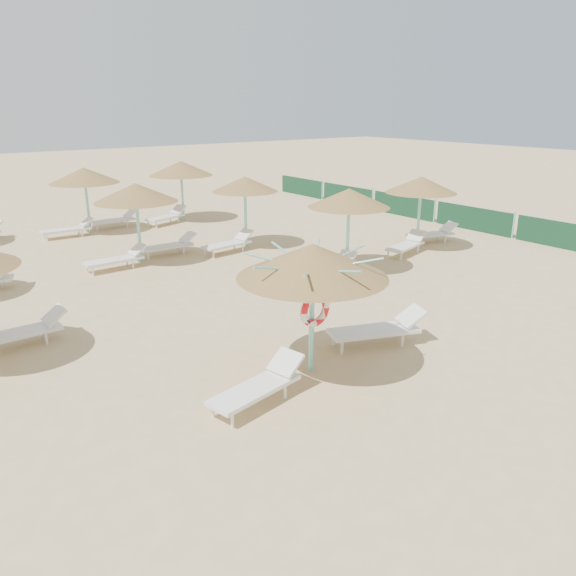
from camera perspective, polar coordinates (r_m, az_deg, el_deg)
ground at (r=11.85m, az=1.46°, el=-7.91°), size 120.00×120.00×0.00m
main_palapa at (r=10.85m, az=2.50°, el=2.70°), size 2.98×2.98×2.67m
lounger_main_a at (r=10.37m, az=-2.87°, el=-9.82°), size 2.10×1.01×0.73m
lounger_main_b at (r=12.88m, az=9.31°, el=-4.09°), size 2.29×1.39×0.80m
palapa_field at (r=20.32m, az=-13.38°, el=9.48°), size 19.66×14.41×2.73m
windbreak_fence at (r=27.95m, az=11.69°, el=8.18°), size 0.08×19.84×1.10m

